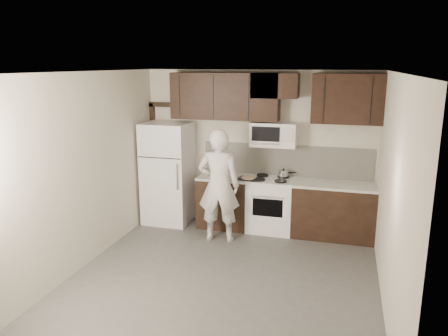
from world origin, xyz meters
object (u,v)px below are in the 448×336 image
at_px(stove, 271,204).
at_px(microwave, 274,134).
at_px(refrigerator, 168,173).
at_px(person, 219,186).

distance_m(stove, microwave, 1.20).
distance_m(refrigerator, person, 1.26).
distance_m(microwave, refrigerator, 2.00).
bearing_deg(stove, microwave, 90.10).
distance_m(stove, person, 1.07).
relative_size(refrigerator, person, 0.99).
bearing_deg(microwave, stove, -89.90).
distance_m(stove, refrigerator, 1.90).
height_order(stove, refrigerator, refrigerator).
bearing_deg(person, stove, -146.50).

